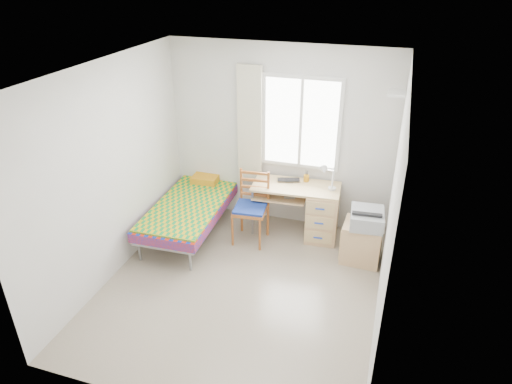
% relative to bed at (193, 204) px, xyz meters
% --- Properties ---
extents(floor, '(3.50, 3.50, 0.00)m').
position_rel_bed_xyz_m(floor, '(1.08, -1.07, -0.41)').
color(floor, '#BCAD93').
rests_on(floor, ground).
extents(ceiling, '(3.50, 3.50, 0.00)m').
position_rel_bed_xyz_m(ceiling, '(1.08, -1.07, 2.19)').
color(ceiling, white).
rests_on(ceiling, wall_back).
extents(wall_back, '(3.20, 0.00, 3.20)m').
position_rel_bed_xyz_m(wall_back, '(1.08, 0.68, 0.89)').
color(wall_back, silver).
rests_on(wall_back, ground).
extents(wall_left, '(0.00, 3.50, 3.50)m').
position_rel_bed_xyz_m(wall_left, '(-0.52, -1.07, 0.89)').
color(wall_left, silver).
rests_on(wall_left, ground).
extents(wall_right, '(0.00, 3.50, 3.50)m').
position_rel_bed_xyz_m(wall_right, '(2.68, -1.07, 0.89)').
color(wall_right, silver).
rests_on(wall_right, ground).
extents(window, '(1.10, 0.04, 1.30)m').
position_rel_bed_xyz_m(window, '(1.38, 0.66, 1.14)').
color(window, white).
rests_on(window, wall_back).
extents(curtain, '(0.35, 0.05, 1.70)m').
position_rel_bed_xyz_m(curtain, '(0.66, 0.61, 1.04)').
color(curtain, beige).
rests_on(curtain, wall_back).
extents(floating_shelf, '(0.20, 0.32, 0.03)m').
position_rel_bed_xyz_m(floating_shelf, '(2.57, 0.33, 1.74)').
color(floating_shelf, white).
rests_on(floating_shelf, wall_right).
extents(bed, '(0.97, 1.97, 0.84)m').
position_rel_bed_xyz_m(bed, '(0.00, 0.00, 0.00)').
color(bed, gray).
rests_on(bed, floor).
extents(desk, '(1.24, 0.63, 0.75)m').
position_rel_bed_xyz_m(desk, '(1.74, 0.34, 0.00)').
color(desk, tan).
rests_on(desk, floor).
extents(chair, '(0.48, 0.48, 1.01)m').
position_rel_bed_xyz_m(chair, '(0.88, 0.01, 0.15)').
color(chair, brown).
rests_on(chair, floor).
extents(cabinet, '(0.51, 0.46, 0.54)m').
position_rel_bed_xyz_m(cabinet, '(2.40, -0.04, -0.14)').
color(cabinet, tan).
rests_on(cabinet, floor).
extents(printer, '(0.44, 0.50, 0.20)m').
position_rel_bed_xyz_m(printer, '(2.43, -0.05, 0.23)').
color(printer, '#94989B').
rests_on(printer, cabinet).
extents(laptop, '(0.35, 0.28, 0.02)m').
position_rel_bed_xyz_m(laptop, '(1.29, 0.42, 0.36)').
color(laptop, black).
rests_on(laptop, desk).
extents(pen_cup, '(0.09, 0.09, 0.10)m').
position_rel_bed_xyz_m(pen_cup, '(1.52, 0.52, 0.39)').
color(pen_cup, orange).
rests_on(pen_cup, desk).
extents(task_lamp, '(0.23, 0.32, 0.42)m').
position_rel_bed_xyz_m(task_lamp, '(1.84, 0.26, 0.60)').
color(task_lamp, white).
rests_on(task_lamp, desk).
extents(book, '(0.20, 0.24, 0.02)m').
position_rel_bed_xyz_m(book, '(1.26, 0.32, 0.18)').
color(book, gray).
rests_on(book, desk).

